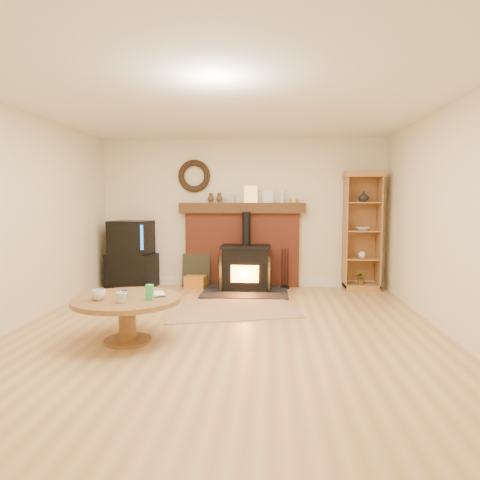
# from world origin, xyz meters

# --- Properties ---
(ground) EXTENTS (5.50, 5.50, 0.00)m
(ground) POSITION_xyz_m (0.00, 0.00, 0.00)
(ground) COLOR tan
(ground) RESTS_ON ground
(room_shell) EXTENTS (5.02, 5.52, 2.61)m
(room_shell) POSITION_xyz_m (-0.02, 0.09, 1.72)
(room_shell) COLOR beige
(room_shell) RESTS_ON ground
(chimney_breast) EXTENTS (2.20, 0.22, 1.78)m
(chimney_breast) POSITION_xyz_m (0.00, 2.67, 0.80)
(chimney_breast) COLOR #953D26
(chimney_breast) RESTS_ON ground
(wood_stove) EXTENTS (1.40, 1.00, 1.33)m
(wood_stove) POSITION_xyz_m (0.09, 2.28, 0.38)
(wood_stove) COLOR black
(wood_stove) RESTS_ON ground
(area_rug) EXTENTS (2.07, 1.66, 0.01)m
(area_rug) POSITION_xyz_m (-0.07, 1.01, 0.01)
(area_rug) COLOR brown
(area_rug) RESTS_ON ground
(tv_unit) EXTENTS (0.89, 0.70, 1.17)m
(tv_unit) POSITION_xyz_m (-1.94, 2.47, 0.56)
(tv_unit) COLOR black
(tv_unit) RESTS_ON ground
(curio_cabinet) EXTENTS (0.64, 0.46, 2.01)m
(curio_cabinet) POSITION_xyz_m (2.05, 2.56, 1.00)
(curio_cabinet) COLOR #945F30
(curio_cabinet) RESTS_ON ground
(firelog_box) EXTENTS (0.38, 0.27, 0.22)m
(firelog_box) POSITION_xyz_m (-0.80, 2.40, 0.11)
(firelog_box) COLOR yellow
(firelog_box) RESTS_ON ground
(leaning_painting) EXTENTS (0.49, 0.13, 0.58)m
(leaning_painting) POSITION_xyz_m (-0.81, 2.55, 0.29)
(leaning_painting) COLOR black
(leaning_painting) RESTS_ON ground
(fire_tools) EXTENTS (0.16, 0.16, 0.70)m
(fire_tools) POSITION_xyz_m (0.75, 2.50, 0.13)
(fire_tools) COLOR black
(fire_tools) RESTS_ON ground
(coffee_table) EXTENTS (1.15, 1.15, 0.64)m
(coffee_table) POSITION_xyz_m (-1.03, -0.45, 0.39)
(coffee_table) COLOR brown
(coffee_table) RESTS_ON ground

